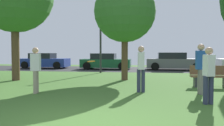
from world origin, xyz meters
TOP-DOWN VIEW (x-y plane):
  - road_strip at (0.00, 16.00)m, footprint 44.00×6.40m
  - maple_tree_near at (0.21, 8.19)m, footprint 3.22×3.22m
  - person_thrower at (-2.57, 3.69)m, footprint 0.34×0.30m
  - person_catcher at (3.24, 4.36)m, footprint 0.34×0.30m
  - person_bystander at (3.10, 2.71)m, footprint 0.30×0.36m
  - person_walking at (1.16, 4.45)m, footprint 0.30×0.34m
  - frisbee_disc at (-0.59, 3.92)m, footprint 0.38×0.38m
  - parked_car_blue at (-7.87, 16.24)m, footprint 4.25×2.04m
  - parked_car_green at (-2.15, 15.86)m, footprint 4.20×2.05m
  - parked_car_grey at (3.57, 15.80)m, footprint 4.53×2.02m
  - park_bench at (4.01, 6.21)m, footprint 1.60×0.45m
  - street_lamp_post at (-1.87, 12.20)m, footprint 0.14×0.14m

SIDE VIEW (x-z plane):
  - road_strip at x=0.00m, z-range 0.00..0.01m
  - park_bench at x=4.01m, z-range 0.01..0.91m
  - parked_car_green at x=-2.15m, z-range -0.05..1.30m
  - parked_car_blue at x=-7.87m, z-range -0.05..1.31m
  - parked_car_grey at x=3.57m, z-range -0.06..1.37m
  - person_bystander at x=3.10m, z-range 0.08..1.70m
  - person_thrower at x=-2.57m, z-range 0.08..1.73m
  - person_walking at x=1.16m, z-range 0.09..1.80m
  - person_catcher at x=3.24m, z-range 0.10..1.87m
  - frisbee_disc at x=-0.59m, z-range 1.13..1.18m
  - street_lamp_post at x=-1.87m, z-range 0.00..4.50m
  - maple_tree_near at x=0.21m, z-range 0.97..6.17m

